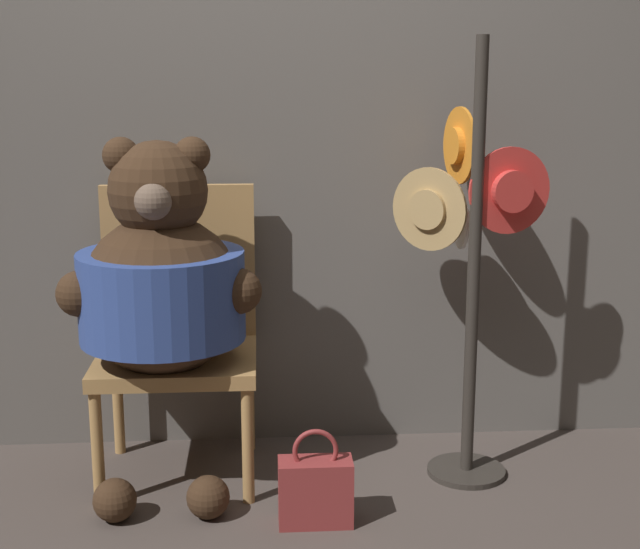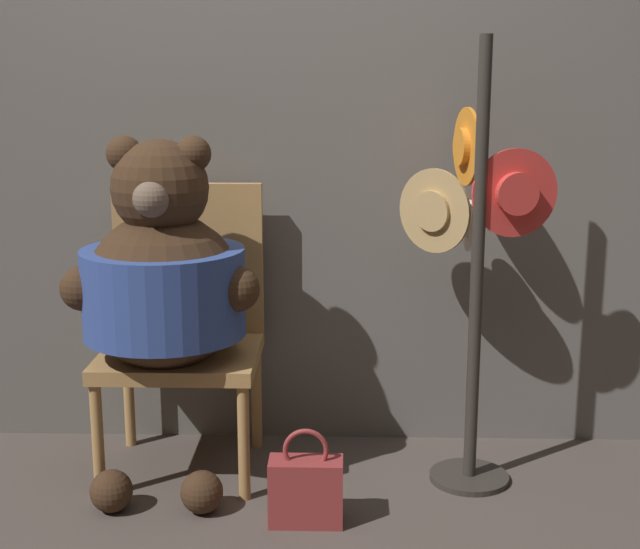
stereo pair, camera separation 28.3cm
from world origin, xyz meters
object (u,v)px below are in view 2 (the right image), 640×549
at_px(chair, 184,322).
at_px(handbag_on_ground, 306,489).
at_px(teddy_bear, 163,282).
at_px(hat_display_rack, 475,248).

xyz_separation_m(chair, handbag_on_ground, (0.46, -0.48, -0.42)).
relative_size(chair, handbag_on_ground, 3.17).
relative_size(chair, teddy_bear, 0.84).
bearing_deg(teddy_bear, hat_display_rack, 5.01).
relative_size(teddy_bear, hat_display_rack, 0.79).
relative_size(hat_display_rack, handbag_on_ground, 4.77).
bearing_deg(chair, hat_display_rack, -4.64).
relative_size(teddy_bear, handbag_on_ground, 3.77).
height_order(chair, teddy_bear, teddy_bear).
distance_m(teddy_bear, handbag_on_ground, 0.84).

